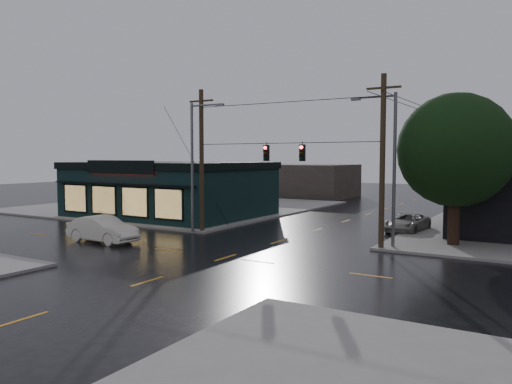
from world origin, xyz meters
The scene contains 15 objects.
ground_plane centered at (0.00, 0.00, 0.00)m, with size 160.00×160.00×0.00m, color black.
sidewalk_nw centered at (-20.00, 20.00, 0.07)m, with size 28.00×28.00×0.15m, color gray.
pizza_shop centered at (-15.00, 12.94, 2.56)m, with size 16.30×12.34×4.90m.
corner_tree centered at (9.94, 9.69, 5.80)m, with size 6.79×6.79×9.07m.
utility_pole_nw centered at (-6.50, 6.50, 0.00)m, with size 2.00×0.32×10.15m, color #352617, non-canonical shape.
utility_pole_ne centered at (6.50, 6.50, 0.00)m, with size 2.00×0.32×10.15m, color #352617, non-canonical shape.
utility_pole_far_a centered at (6.50, 28.00, 0.00)m, with size 2.00×0.32×9.65m, color #352617, non-canonical shape.
utility_pole_far_b centered at (6.50, 48.00, 0.00)m, with size 2.00×0.32×9.15m, color #352617, non-canonical shape.
utility_pole_far_c centered at (6.50, 68.00, 0.00)m, with size 2.00×0.32×9.15m, color #352617, non-canonical shape.
span_signal_assembly centered at (0.10, 6.50, 5.70)m, with size 13.00×0.48×1.23m.
streetlight_nw centered at (-6.80, 5.80, 0.00)m, with size 5.40×0.30×9.15m, color #5C5E60, non-canonical shape.
streetlight_ne centered at (7.00, 7.20, 0.00)m, with size 5.40×0.30×9.15m, color #5C5E60, non-canonical shape.
bg_building_west centered at (-14.00, 40.00, 2.20)m, with size 12.00×10.00×4.40m, color #372E28.
sedan_cream centered at (-9.48, 0.01, 0.83)m, with size 1.76×5.03×1.66m, color white.
suv_silver centered at (6.00, 14.50, 0.66)m, with size 2.20×4.76×1.32m, color #A39D96.
Camera 1 is at (15.04, -21.89, 5.40)m, focal length 35.00 mm.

